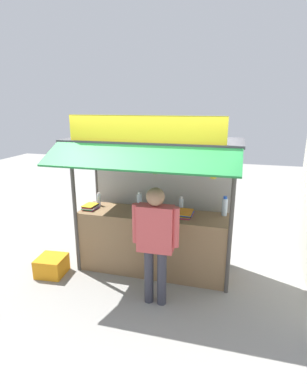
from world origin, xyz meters
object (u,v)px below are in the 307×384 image
(water_bottle_rear_center, at_px, (225,207))
(banana_bunch_leftmost, at_px, (214,173))
(vendor_person, at_px, (155,236))
(water_bottle_left, at_px, (153,202))
(banana_bunch_inner_right, at_px, (156,169))
(plastic_crate, at_px, (52,266))
(water_bottle_right, at_px, (139,201))
(water_bottle_mid_left, at_px, (181,204))
(banana_bunch_rightmost, at_px, (121,166))
(magazine_stack_back_left, at_px, (90,207))
(water_bottle_front_left, at_px, (99,200))
(magazine_stack_mid_right, at_px, (185,214))
(banana_bunch_inner_left, at_px, (96,163))

(water_bottle_rear_center, bearing_deg, banana_bunch_leftmost, -103.56)
(vendor_person, bearing_deg, water_bottle_left, 105.51)
(banana_bunch_inner_right, height_order, plastic_crate, banana_bunch_inner_right)
(plastic_crate, bearing_deg, water_bottle_right, 27.84)
(water_bottle_mid_left, height_order, banana_bunch_rightmost, banana_bunch_rightmost)
(water_bottle_right, distance_m, banana_bunch_inner_right, 0.95)
(water_bottle_rear_center, xyz_separation_m, banana_bunch_inner_right, (-0.93, -0.63, 0.66))
(magazine_stack_back_left, bearing_deg, water_bottle_front_left, 73.33)
(magazine_stack_back_left, height_order, banana_bunch_rightmost, banana_bunch_rightmost)
(magazine_stack_back_left, bearing_deg, water_bottle_rear_center, 7.45)
(water_bottle_mid_left, relative_size, magazine_stack_mid_right, 0.75)
(water_bottle_mid_left, bearing_deg, banana_bunch_leftmost, -51.35)
(banana_bunch_inner_left, distance_m, banana_bunch_leftmost, 1.66)
(vendor_person, height_order, plastic_crate, vendor_person)
(water_bottle_front_left, relative_size, water_bottle_right, 0.74)
(water_bottle_front_left, relative_size, vendor_person, 0.14)
(banana_bunch_rightmost, distance_m, banana_bunch_leftmost, 1.28)
(water_bottle_mid_left, bearing_deg, banana_bunch_inner_left, -149.70)
(water_bottle_front_left, relative_size, magazine_stack_mid_right, 0.70)
(water_bottle_rear_center, height_order, banana_bunch_rightmost, banana_bunch_rightmost)
(banana_bunch_inner_right, bearing_deg, water_bottle_mid_left, 69.34)
(water_bottle_rear_center, bearing_deg, magazine_stack_back_left, -172.55)
(water_bottle_mid_left, distance_m, banana_bunch_leftmost, 1.09)
(magazine_stack_back_left, bearing_deg, banana_bunch_inner_left, -48.31)
(magazine_stack_mid_right, bearing_deg, banana_bunch_inner_right, -128.74)
(water_bottle_front_left, distance_m, plastic_crate, 1.30)
(water_bottle_left, bearing_deg, plastic_crate, -154.69)
(banana_bunch_leftmost, bearing_deg, water_bottle_front_left, 163.82)
(water_bottle_left, distance_m, magazine_stack_mid_right, 0.57)
(water_bottle_right, bearing_deg, magazine_stack_back_left, -166.62)
(vendor_person, bearing_deg, water_bottle_right, 117.36)
(water_bottle_front_left, bearing_deg, banana_bunch_rightmost, -41.39)
(water_bottle_front_left, xyz_separation_m, vendor_person, (1.24, -0.96, -0.11))
(banana_bunch_leftmost, bearing_deg, banana_bunch_inner_right, 179.92)
(water_bottle_left, xyz_separation_m, banana_bunch_leftmost, (0.97, -0.57, 0.67))
(banana_bunch_rightmost, bearing_deg, water_bottle_left, 61.41)
(banana_bunch_inner_right, height_order, banana_bunch_inner_left, same)
(water_bottle_mid_left, height_order, banana_bunch_leftmost, banana_bunch_leftmost)
(banana_bunch_inner_right, distance_m, plastic_crate, 2.37)
(water_bottle_mid_left, xyz_separation_m, vendor_person, (-0.14, -1.06, -0.11))
(water_bottle_rear_center, bearing_deg, magazine_stack_mid_right, -161.30)
(banana_bunch_inner_left, bearing_deg, banana_bunch_leftmost, 0.04)
(magazine_stack_back_left, xyz_separation_m, banana_bunch_rightmost, (0.69, -0.35, 0.79))
(magazine_stack_back_left, height_order, banana_bunch_inner_left, banana_bunch_inner_left)
(water_bottle_front_left, height_order, water_bottle_rear_center, water_bottle_rear_center)
(magazine_stack_mid_right, distance_m, banana_bunch_leftmost, 0.98)
(water_bottle_right, distance_m, banana_bunch_rightmost, 0.88)
(banana_bunch_leftmost, xyz_separation_m, plastic_crate, (-2.47, -0.14, -1.65))
(water_bottle_rear_center, bearing_deg, vendor_person, -128.66)
(water_bottle_left, height_order, magazine_stack_back_left, water_bottle_left)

